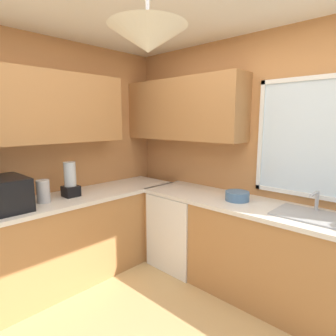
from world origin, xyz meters
name	(u,v)px	position (x,y,z in m)	size (l,w,h in m)	color
room_shell	(132,106)	(-0.76, 0.51, 1.80)	(3.69, 3.34, 2.59)	#C6844C
counter_run_left	(50,245)	(-1.47, 0.00, 0.45)	(0.65, 2.95, 0.90)	#AD7542
counter_run_back	(269,255)	(0.21, 1.30, 0.45)	(2.78, 0.65, 0.90)	#AD7542
dishwasher	(183,229)	(-0.81, 1.27, 0.43)	(0.60, 0.60, 0.85)	white
microwave	(3,194)	(-1.47, -0.38, 1.04)	(0.48, 0.36, 0.29)	black
kettle	(43,191)	(-1.45, -0.04, 1.01)	(0.12, 0.12, 0.22)	#B7B7BC
sink_assembly	(310,215)	(0.53, 1.31, 0.91)	(0.55, 0.40, 0.19)	#9EA0A5
bowl	(237,196)	(-0.14, 1.30, 0.94)	(0.23, 0.23, 0.09)	#4C7099
blender_appliance	(70,181)	(-1.47, 0.25, 1.06)	(0.15, 0.15, 0.36)	black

